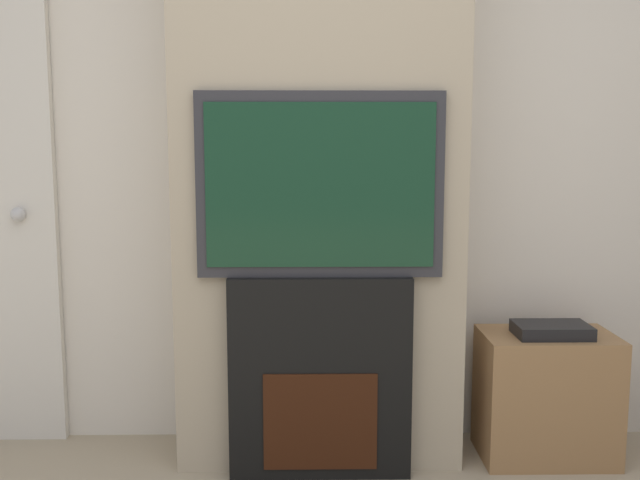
% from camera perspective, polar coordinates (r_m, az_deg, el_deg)
% --- Properties ---
extents(wall_back, '(6.00, 0.06, 2.70)m').
position_cam_1_polar(wall_back, '(3.01, -0.11, 9.37)').
color(wall_back, silver).
rests_on(wall_back, ground_plane).
extents(chimney_breast, '(1.11, 0.37, 2.70)m').
position_cam_1_polar(chimney_breast, '(2.80, -0.05, 9.50)').
color(chimney_breast, tan).
rests_on(chimney_breast, ground_plane).
extents(fireplace, '(0.69, 0.15, 0.77)m').
position_cam_1_polar(fireplace, '(2.76, 0.00, -10.87)').
color(fireplace, black).
rests_on(fireplace, ground_plane).
extents(television, '(0.91, 0.07, 0.68)m').
position_cam_1_polar(television, '(2.62, 0.00, 4.41)').
color(television, '#2D2D33').
rests_on(television, fireplace).
extents(media_stand, '(0.52, 0.33, 0.56)m').
position_cam_1_polar(media_stand, '(3.07, 17.64, -11.65)').
color(media_stand, '#997047').
rests_on(media_stand, ground_plane).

